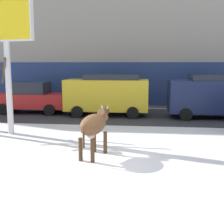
% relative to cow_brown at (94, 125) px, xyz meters
% --- Properties ---
extents(ground_plane, '(120.00, 120.00, 0.00)m').
position_rel_cow_brown_xyz_m(ground_plane, '(0.68, -0.60, -0.99)').
color(ground_plane, white).
extents(road_strip, '(60.00, 5.60, 0.01)m').
position_rel_cow_brown_xyz_m(road_strip, '(0.68, 7.57, -0.99)').
color(road_strip, '#333338').
rests_on(road_strip, ground).
extents(building_facade, '(44.00, 6.10, 13.00)m').
position_rel_cow_brown_xyz_m(building_facade, '(0.68, 13.62, 5.49)').
color(building_facade, gray).
rests_on(building_facade, ground).
extents(cow_brown, '(0.93, 1.94, 1.54)m').
position_rel_cow_brown_xyz_m(cow_brown, '(0.00, 0.00, 0.00)').
color(cow_brown, brown).
rests_on(cow_brown, ground).
extents(billboard, '(2.49, 0.80, 5.56)m').
position_rel_cow_brown_xyz_m(billboard, '(-3.98, 2.63, 3.32)').
color(billboard, silver).
rests_on(billboard, ground).
extents(car_red_sedan, '(4.23, 2.03, 1.84)m').
position_rel_cow_brown_xyz_m(car_red_sedan, '(-5.20, 7.97, -0.09)').
color(car_red_sedan, red).
rests_on(car_red_sedan, ground).
extents(car_yellow_van, '(4.63, 2.18, 2.32)m').
position_rel_cow_brown_xyz_m(car_yellow_van, '(-0.60, 7.59, 0.25)').
color(car_yellow_van, gold).
rests_on(car_yellow_van, ground).
extents(car_navy_van, '(4.63, 2.18, 2.32)m').
position_rel_cow_brown_xyz_m(car_navy_van, '(5.11, 7.37, 0.25)').
color(car_navy_van, '#19234C').
rests_on(car_navy_van, ground).
extents(pedestrian_near_billboard, '(0.36, 0.24, 1.73)m').
position_rel_cow_brown_xyz_m(pedestrian_near_billboard, '(-1.86, 10.39, -0.11)').
color(pedestrian_near_billboard, '#282833').
rests_on(pedestrian_near_billboard, ground).
extents(pedestrian_far_left, '(0.36, 0.24, 1.73)m').
position_rel_cow_brown_xyz_m(pedestrian_far_left, '(5.96, 10.39, -0.11)').
color(pedestrian_far_left, '#282833').
rests_on(pedestrian_far_left, ground).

